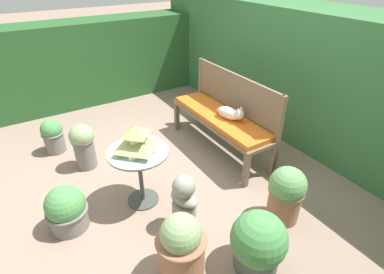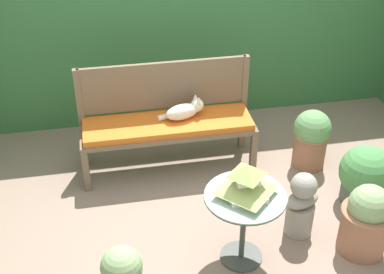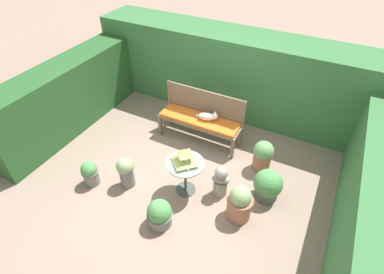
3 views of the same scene
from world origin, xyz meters
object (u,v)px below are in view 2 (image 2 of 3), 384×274
at_px(potted_plant_bench_left, 365,176).
at_px(patio_table, 244,210).
at_px(garden_bench, 168,128).
at_px(cat, 185,110).
at_px(garden_bust, 301,205).
at_px(potted_plant_hedge_corner, 366,220).
at_px(potted_plant_table_near, 311,137).
at_px(pagoda_birdhouse, 246,182).

bearing_deg(potted_plant_bench_left, patio_table, -158.69).
xyz_separation_m(garden_bench, potted_plant_bench_left, (1.65, -0.82, -0.19)).
bearing_deg(cat, garden_bust, -71.37).
xyz_separation_m(patio_table, potted_plant_hedge_corner, (0.98, -0.08, -0.20)).
xyz_separation_m(garden_bench, potted_plant_table_near, (1.37, -0.21, -0.14)).
bearing_deg(cat, pagoda_birdhouse, -96.08).
relative_size(pagoda_birdhouse, potted_plant_bench_left, 0.66).
bearing_deg(potted_plant_hedge_corner, garden_bust, 146.82).
distance_m(garden_bust, potted_plant_table_near, 1.00).
relative_size(pagoda_birdhouse, potted_plant_hedge_corner, 0.58).
height_order(potted_plant_bench_left, potted_plant_hedge_corner, potted_plant_hedge_corner).
bearing_deg(cat, garden_bench, 174.26).
xyz_separation_m(garden_bust, potted_plant_bench_left, (0.71, 0.29, -0.02)).
height_order(pagoda_birdhouse, potted_plant_table_near, pagoda_birdhouse).
height_order(cat, potted_plant_table_near, cat).
distance_m(cat, potted_plant_bench_left, 1.74).
relative_size(garden_bench, potted_plant_table_near, 2.72).
height_order(garden_bench, potted_plant_hedge_corner, potted_plant_hedge_corner).
bearing_deg(potted_plant_bench_left, potted_plant_table_near, 114.29).
bearing_deg(garden_bench, potted_plant_table_near, -8.72).
height_order(pagoda_birdhouse, potted_plant_bench_left, pagoda_birdhouse).
xyz_separation_m(cat, pagoda_birdhouse, (0.22, -1.34, 0.15)).
xyz_separation_m(potted_plant_table_near, potted_plant_hedge_corner, (0.00, -1.18, -0.01)).
relative_size(garden_bench, potted_plant_hedge_corner, 2.62).
height_order(garden_bench, pagoda_birdhouse, pagoda_birdhouse).
relative_size(cat, patio_table, 0.69).
height_order(garden_bench, patio_table, patio_table).
bearing_deg(patio_table, garden_bust, 20.09).
bearing_deg(pagoda_birdhouse, patio_table, -75.96).
height_order(patio_table, potted_plant_table_near, patio_table).
height_order(pagoda_birdhouse, potted_plant_hedge_corner, pagoda_birdhouse).
xyz_separation_m(garden_bench, patio_table, (0.39, -1.31, 0.04)).
distance_m(cat, patio_table, 1.36).
distance_m(garden_bench, pagoda_birdhouse, 1.40).
bearing_deg(pagoda_birdhouse, potted_plant_hedge_corner, -4.77).
relative_size(patio_table, pagoda_birdhouse, 1.76).
bearing_deg(garden_bust, patio_table, -176.86).
bearing_deg(cat, potted_plant_hedge_corner, -65.21).
bearing_deg(potted_plant_table_near, garden_bust, -115.63).
distance_m(garden_bench, potted_plant_bench_left, 1.85).
bearing_deg(garden_bust, potted_plant_hedge_corner, -50.13).
height_order(patio_table, pagoda_birdhouse, pagoda_birdhouse).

